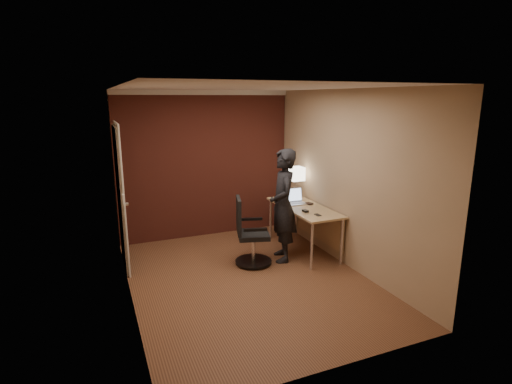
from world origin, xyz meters
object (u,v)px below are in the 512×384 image
laptop (294,199)px  wallet (309,204)px  desk_lamp (296,174)px  mouse (305,211)px  person (283,206)px  phone (318,215)px  desk (308,214)px  office_chair (249,236)px

laptop → wallet: size_ratio=3.11×
desk_lamp → laptop: 0.46m
mouse → person: 0.35m
mouse → wallet: size_ratio=0.91×
phone → wallet: wallet is taller
wallet → phone: bearing=-108.3°
desk → office_chair: office_chair is taller
desk → person: size_ratio=0.90×
desk_lamp → person: person is taller
phone → mouse: bearing=111.6°
desk → laptop: 0.33m
phone → person: (-0.40, 0.32, 0.10)m
desk → desk_lamp: bearing=84.5°
desk_lamp → phone: bearing=-99.8°
wallet → person: person is taller
desk_lamp → wallet: size_ratio=4.86×
office_chair → desk: bearing=8.4°
desk → mouse: bearing=-126.5°
desk → mouse: mouse is taller
desk_lamp → phone: size_ratio=4.65×
laptop → person: (-0.41, -0.42, 0.04)m
mouse → office_chair: bearing=169.7°
desk_lamp → mouse: size_ratio=5.35×
wallet → office_chair: 1.19m
desk_lamp → phone: desk_lamp is taller
desk → desk_lamp: (0.05, 0.49, 0.55)m
desk_lamp → person: 0.93m
person → office_chair: bearing=-76.0°
phone → wallet: 0.61m
phone → laptop: bearing=90.1°
desk_lamp → mouse: (-0.25, -0.76, -0.40)m
person → mouse: bearing=88.1°
phone → wallet: size_ratio=1.05×
desk_lamp → office_chair: desk_lamp is taller
desk → laptop: (-0.12, 0.24, 0.19)m
desk → phone: 0.52m
desk → desk_lamp: 0.73m
desk → desk_lamp: size_ratio=2.80×
mouse → person: (-0.32, 0.10, 0.09)m
mouse → wallet: (0.27, 0.36, -0.01)m
wallet → office_chair: bearing=-167.8°
desk → phone: phone is taller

